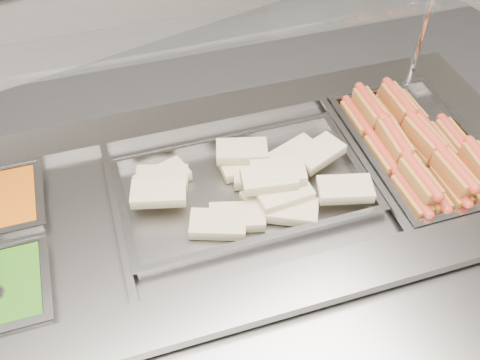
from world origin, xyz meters
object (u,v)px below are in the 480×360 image
pan_hotdogs (416,154)px  pan_wraps (243,191)px  sneeze_guard (196,35)px  steam_counter (226,276)px

pan_hotdogs → pan_wraps: same height
sneeze_guard → pan_hotdogs: bearing=-33.9°
steam_counter → pan_wraps: size_ratio=2.67×
pan_hotdogs → pan_wraps: bearing=165.4°
pan_wraps → pan_hotdogs: bearing=-14.6°
sneeze_guard → pan_wraps: sneeze_guard is taller
steam_counter → pan_hotdogs: (0.63, -0.16, 0.43)m
sneeze_guard → pan_wraps: (0.00, -0.24, -0.41)m
steam_counter → pan_hotdogs: bearing=-14.6°
steam_counter → pan_wraps: (0.06, -0.02, 0.44)m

